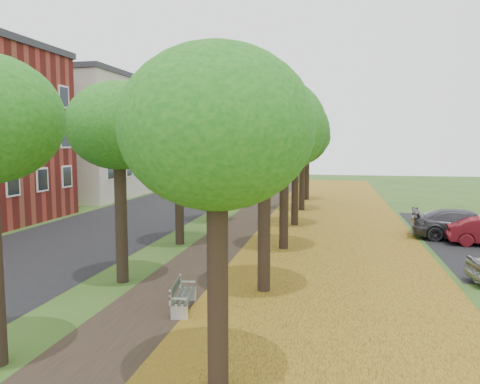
% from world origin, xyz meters
% --- Properties ---
extents(ground, '(120.00, 120.00, 0.00)m').
position_xyz_m(ground, '(0.00, 0.00, 0.00)').
color(ground, '#2D4C19').
rests_on(ground, ground).
extents(street_asphalt, '(8.00, 70.00, 0.01)m').
position_xyz_m(street_asphalt, '(-7.50, 15.00, 0.00)').
color(street_asphalt, black).
rests_on(street_asphalt, ground).
extents(footpath, '(3.20, 70.00, 0.01)m').
position_xyz_m(footpath, '(0.00, 15.00, 0.00)').
color(footpath, black).
rests_on(footpath, ground).
extents(leaf_verge, '(7.50, 70.00, 0.01)m').
position_xyz_m(leaf_verge, '(5.00, 15.00, 0.01)').
color(leaf_verge, '#A6851E').
rests_on(leaf_verge, ground).
extents(tree_row_west, '(3.50, 33.50, 6.49)m').
position_xyz_m(tree_row_west, '(-2.20, 15.00, 4.95)').
color(tree_row_west, black).
rests_on(tree_row_west, ground).
extents(tree_row_east, '(3.50, 33.50, 6.49)m').
position_xyz_m(tree_row_east, '(2.60, 15.00, 4.95)').
color(tree_row_east, black).
rests_on(tree_row_east, ground).
extents(building_cream, '(10.30, 20.30, 10.40)m').
position_xyz_m(building_cream, '(-17.00, 33.00, 5.21)').
color(building_cream, beige).
rests_on(building_cream, ground).
extents(bench, '(0.72, 1.70, 0.78)m').
position_xyz_m(bench, '(0.60, 3.86, 0.41)').
color(bench, '#28322A').
rests_on(bench, ground).
extents(car_grey, '(5.20, 2.69, 1.44)m').
position_xyz_m(car_grey, '(11.00, 15.48, 0.72)').
color(car_grey, '#343338').
rests_on(car_grey, ground).
extents(car_white, '(4.81, 3.19, 1.23)m').
position_xyz_m(car_white, '(11.00, 17.08, 0.61)').
color(car_white, silver).
rests_on(car_white, ground).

